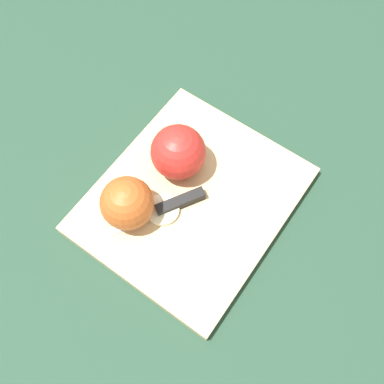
% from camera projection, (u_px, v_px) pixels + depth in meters
% --- Properties ---
extents(ground_plane, '(4.00, 4.00, 0.00)m').
position_uv_depth(ground_plane, '(192.00, 202.00, 0.73)').
color(ground_plane, '#1E3828').
extents(cutting_board, '(0.33, 0.29, 0.02)m').
position_uv_depth(cutting_board, '(192.00, 200.00, 0.72)').
color(cutting_board, tan).
rests_on(cutting_board, ground_plane).
extents(apple_half_left, '(0.09, 0.09, 0.09)m').
position_uv_depth(apple_half_left, '(178.00, 152.00, 0.69)').
color(apple_half_left, red).
rests_on(apple_half_left, cutting_board).
extents(apple_half_right, '(0.08, 0.08, 0.08)m').
position_uv_depth(apple_half_right, '(127.00, 203.00, 0.66)').
color(apple_half_right, '#AD4C1E').
rests_on(apple_half_right, cutting_board).
extents(knife, '(0.14, 0.09, 0.02)m').
position_uv_depth(knife, '(175.00, 204.00, 0.70)').
color(knife, silver).
rests_on(knife, cutting_board).
extents(apple_slice, '(0.05, 0.05, 0.01)m').
position_uv_depth(apple_slice, '(163.00, 210.00, 0.70)').
color(apple_slice, beige).
rests_on(apple_slice, cutting_board).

